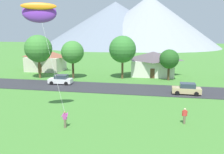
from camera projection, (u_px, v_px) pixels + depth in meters
The scene contains 13 objects.
road_strip at pixel (123, 89), 38.72m from camera, with size 160.00×7.48×0.08m, color #2D2D33.
mountain_east_ridge at pixel (115, 24), 152.86m from camera, with size 95.45×95.45×28.69m, color slate.
mountain_far_east_ridge at pixel (149, 21), 145.55m from camera, with size 86.23×86.23×31.69m, color #8E939E.
house_leftmost at pixel (153, 63), 50.59m from camera, with size 9.42×7.96×5.15m.
house_right_center at pixel (46, 60), 56.48m from camera, with size 8.99×6.52×5.21m.
tree_near_left at pixel (123, 49), 46.19m from camera, with size 5.38×5.38×8.61m.
tree_left_of_center at pixel (169, 59), 44.88m from camera, with size 3.73×3.73×6.03m.
tree_center at pixel (73, 52), 46.35m from camera, with size 4.52×4.52×7.60m.
tree_near_right at pixel (38, 49), 46.76m from camera, with size 5.46×5.46×8.75m.
parked_car_tan_west_end at pixel (187, 89), 34.96m from camera, with size 4.23×2.13×1.68m.
parked_car_white_mid_west at pixel (61, 80), 41.82m from camera, with size 4.25×2.18×1.68m.
kite_flyer_with_kite at pixel (40, 14), 23.44m from camera, with size 5.35×3.73×12.28m.
watcher_person at pixel (185, 116), 23.73m from camera, with size 0.56×0.24×1.68m.
Camera 1 is at (5.39, -7.63, 9.24)m, focal length 37.36 mm.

